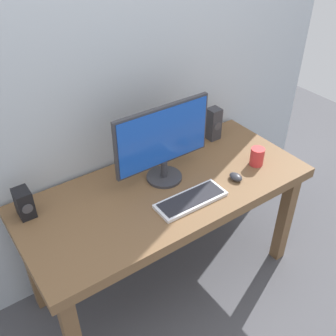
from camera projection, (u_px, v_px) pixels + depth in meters
ground_plane at (167, 277)px, 2.54m from camera, size 6.00×6.00×0.00m
wall_back at (120, 23)px, 1.91m from camera, size 2.92×0.04×3.00m
desk at (166, 200)px, 2.15m from camera, size 1.57×0.69×0.74m
monitor at (163, 141)px, 2.03m from camera, size 0.56×0.19×0.43m
keyboard_primary at (191, 200)px, 2.00m from camera, size 0.38×0.15×0.02m
mouse at (236, 177)px, 2.14m from camera, size 0.06×0.08×0.04m
speaker_right at (213, 124)px, 2.44m from camera, size 0.08×0.08×0.21m
speaker_left at (24, 203)px, 1.88m from camera, size 0.07×0.10×0.15m
coffee_mug at (257, 157)px, 2.24m from camera, size 0.08×0.08×0.10m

